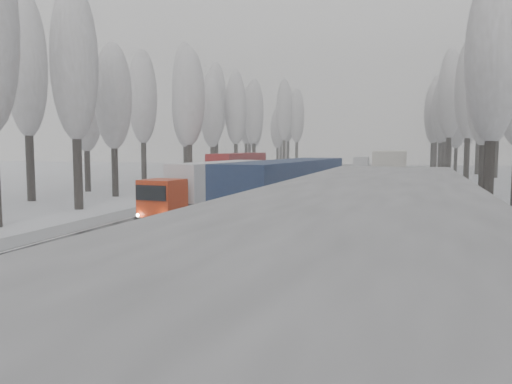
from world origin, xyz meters
The scene contains 51 objects.
ground centered at (0.00, 0.00, 0.00)m, with size 260.00×260.00×0.00m, color silver.
carriageway_right centered at (5.25, 30.00, 0.01)m, with size 7.50×200.00×0.03m, color black.
carriageway_left centered at (-5.25, 30.00, 0.01)m, with size 7.50×200.00×0.03m, color black.
median_slush centered at (0.00, 30.00, 0.02)m, with size 3.00×200.00×0.04m, color #93969A.
shoulder_right centered at (10.20, 30.00, 0.02)m, with size 2.40×200.00×0.04m, color #93969A.
shoulder_left centered at (-10.20, 30.00, 0.02)m, with size 2.40×200.00×0.04m, color #93969A.
median_guardrail centered at (0.00, 29.99, 0.60)m, with size 0.12×200.00×0.76m.
tree_18 centered at (14.51, 27.03, 10.70)m, with size 3.60×3.60×16.58m.
tree_22 centered at (17.02, 45.60, 10.24)m, with size 3.60×3.60×15.86m.
tree_24 centered at (17.90, 51.02, 13.19)m, with size 3.60×3.60×20.49m.
tree_26 centered at (17.56, 61.27, 12.10)m, with size 3.60×3.60×18.78m.
tree_28 centered at (16.34, 71.95, 12.64)m, with size 3.60×3.60×19.62m.
tree_29 centered at (23.71, 75.95, 11.67)m, with size 3.60×3.60×18.11m.
tree_30 centered at (16.56, 81.70, 11.52)m, with size 3.60×3.60×17.86m.
tree_31 centered at (22.48, 85.70, 11.97)m, with size 3.60×3.60×18.58m.
tree_32 centered at (16.63, 89.21, 11.18)m, with size 3.60×3.60×17.33m.
tree_33 centered at (19.77, 93.21, 9.26)m, with size 3.60×3.60×14.33m.
tree_34 centered at (15.73, 96.32, 11.37)m, with size 3.60×3.60×17.63m.
tree_35 centered at (24.94, 100.32, 11.77)m, with size 3.60×3.60×18.25m.
tree_36 centered at (17.04, 106.16, 13.02)m, with size 3.60×3.60×20.23m.
tree_37 centered at (24.02, 110.16, 10.56)m, with size 3.60×3.60×16.37m.
tree_38 centered at (18.73, 116.73, 11.59)m, with size 3.60×3.60×17.97m.
tree_39 centered at (21.55, 120.73, 10.45)m, with size 3.60×3.60×16.19m.
tree_58 centered at (-15.13, 24.57, 11.10)m, with size 3.60×3.60×17.21m.
tree_59 centered at (-22.80, 28.57, 11.87)m, with size 3.60×3.60×18.41m.
tree_60 centered at (-17.75, 34.20, 9.59)m, with size 3.60×3.60×14.84m.
tree_61 centered at (-23.52, 38.20, 9.02)m, with size 3.60×3.60×13.95m.
tree_62 centered at (-13.94, 43.73, 10.36)m, with size 3.60×3.60×16.04m.
tree_63 centered at (-21.85, 47.73, 10.89)m, with size 3.60×3.60×16.88m.
tree_64 centered at (-18.26, 52.71, 9.96)m, with size 3.60×3.60×15.42m.
tree_65 centered at (-20.05, 56.71, 12.55)m, with size 3.60×3.60×19.48m.
tree_66 centered at (-18.16, 62.35, 9.84)m, with size 3.60×3.60×15.23m.
tree_67 centered at (-19.54, 66.35, 11.03)m, with size 3.60×3.60×17.09m.
tree_68 centered at (-16.58, 69.11, 10.75)m, with size 3.60×3.60×16.65m.
tree_69 centered at (-21.42, 73.11, 12.46)m, with size 3.60×3.60×19.35m.
tree_70 centered at (-16.33, 79.19, 11.03)m, with size 3.60×3.60×17.09m.
tree_71 centered at (-21.09, 83.19, 12.63)m, with size 3.60×3.60×19.61m.
tree_72 centered at (-18.93, 88.54, 9.76)m, with size 3.60×3.60×15.11m.
tree_73 centered at (-21.82, 92.54, 11.11)m, with size 3.60×3.60×17.22m.
tree_74 centered at (-15.07, 99.33, 12.67)m, with size 3.60×3.60×19.68m.
tree_75 centered at (-24.20, 103.33, 11.99)m, with size 3.60×3.60×18.60m.
tree_76 centered at (-14.05, 108.72, 11.95)m, with size 3.60×3.60×18.55m.
tree_77 centered at (-19.66, 112.72, 9.26)m, with size 3.60×3.60×14.32m.
tree_78 centered at (-17.56, 115.31, 12.59)m, with size 3.60×3.60×19.55m.
tree_79 centered at (-20.33, 119.31, 11.01)m, with size 3.60×3.60×17.07m.
truck_grey_tarp centered at (8.20, -1.17, 2.54)m, with size 3.34×17.04×4.35m.
truck_blue_box centered at (3.31, 17.55, 2.42)m, with size 4.57×16.32×4.15m.
truck_cream_box centered at (8.20, 42.13, 2.60)m, with size 3.07×17.46×4.46m.
box_truck_distant centered at (2.78, 83.40, 1.55)m, with size 2.60×8.17×3.04m.
truck_red_white centered at (-4.48, 25.69, 2.17)m, with size 3.99×14.59×3.71m.
truck_red_red centered at (-8.20, 42.80, 2.41)m, with size 2.95×16.16×4.13m.
Camera 1 is at (8.43, -8.87, 4.87)m, focal length 35.00 mm.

